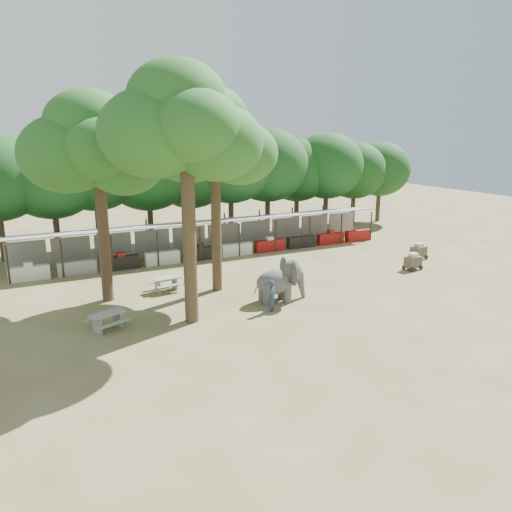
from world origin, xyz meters
name	(u,v)px	position (x,y,z in m)	size (l,w,h in m)	color
ground	(319,314)	(0.00, 0.00, 0.00)	(100.00, 100.00, 0.00)	brown
vendor_stalls	(214,239)	(0.00, 13.84, 1.18)	(28.00, 2.99, 2.80)	#929599
yard_tree_left	(93,146)	(-9.13, 7.19, 8.20)	(7.10, 6.90, 11.02)	#332316
yard_tree_center	(181,124)	(-6.13, 2.19, 9.21)	(7.10, 6.90, 12.04)	#332316
yard_tree_back	(211,138)	(-3.13, 6.19, 8.54)	(7.10, 6.90, 11.36)	#332316
backdrop_trees	(188,175)	(0.00, 19.00, 5.51)	(46.46, 5.95, 8.33)	#332316
elephant	(281,281)	(-0.70, 2.64, 1.12)	(2.96, 2.25, 2.24)	#474444
handler	(272,296)	(-1.86, 1.47, 0.81)	(0.58, 0.39, 1.61)	#26384C
picnic_table_near	(107,319)	(-9.83, 2.78, 0.53)	(2.04, 1.95, 0.81)	gray
picnic_table_far	(166,282)	(-5.70, 7.14, 0.51)	(1.71, 1.57, 0.78)	gray
cart_front	(413,261)	(10.17, 4.08, 0.56)	(1.21, 0.83, 1.14)	#3E342C
cart_back	(419,251)	(12.48, 5.93, 0.59)	(1.32, 0.97, 1.19)	#3E342C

